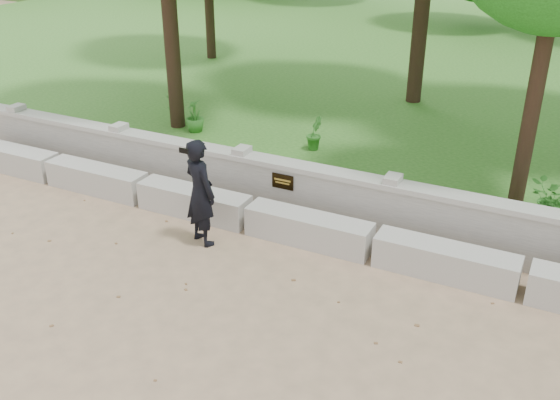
{
  "coord_description": "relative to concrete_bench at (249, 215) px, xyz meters",
  "views": [
    {
      "loc": [
        4.23,
        -5.44,
        4.59
      ],
      "look_at": [
        0.8,
        1.38,
        0.88
      ],
      "focal_mm": 40.0,
      "sensor_mm": 36.0,
      "label": 1
    }
  ],
  "objects": [
    {
      "name": "shrub_c",
      "position": [
        4.06,
        1.88,
        0.33
      ],
      "size": [
        0.72,
        0.72,
        0.6
      ],
      "primitive_type": "imported",
      "rotation": [
        0.0,
        0.0,
        3.95
      ],
      "color": "#357A29",
      "rests_on": "lawn"
    },
    {
      "name": "shrub_d",
      "position": [
        -2.8,
        2.76,
        0.37
      ],
      "size": [
        0.49,
        0.51,
        0.69
      ],
      "primitive_type": "imported",
      "rotation": [
        0.0,
        0.0,
        5.26
      ],
      "color": "#357A29",
      "rests_on": "lawn"
    },
    {
      "name": "concrete_bench",
      "position": [
        0.0,
        0.0,
        0.0
      ],
      "size": [
        11.9,
        0.45,
        0.45
      ],
      "color": "beige",
      "rests_on": "ground"
    },
    {
      "name": "lawn",
      "position": [
        -0.0,
        12.1,
        -0.1
      ],
      "size": [
        40.0,
        22.0,
        0.25
      ],
      "primitive_type": "cube",
      "color": "#316A21",
      "rests_on": "ground"
    },
    {
      "name": "parapet_wall",
      "position": [
        0.0,
        0.7,
        0.24
      ],
      "size": [
        12.5,
        0.35,
        0.9
      ],
      "color": "beige",
      "rests_on": "ground"
    },
    {
      "name": "shrub_a",
      "position": [
        -3.51,
        3.09,
        0.35
      ],
      "size": [
        0.41,
        0.4,
        0.66
      ],
      "primitive_type": "imported",
      "rotation": [
        0.0,
        0.0,
        0.72
      ],
      "color": "#357A29",
      "rests_on": "lawn"
    },
    {
      "name": "man_main",
      "position": [
        -0.41,
        -0.67,
        0.58
      ],
      "size": [
        0.69,
        0.65,
        1.61
      ],
      "color": "black",
      "rests_on": "ground"
    },
    {
      "name": "shrub_b",
      "position": [
        -0.22,
        2.94,
        0.34
      ],
      "size": [
        0.33,
        0.38,
        0.64
      ],
      "primitive_type": "imported",
      "rotation": [
        0.0,
        0.0,
        1.71
      ],
      "color": "#357A29",
      "rests_on": "lawn"
    },
    {
      "name": "ground",
      "position": [
        -0.0,
        -1.9,
        -0.22
      ],
      "size": [
        80.0,
        80.0,
        0.0
      ],
      "primitive_type": "plane",
      "color": "tan",
      "rests_on": "ground"
    }
  ]
}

